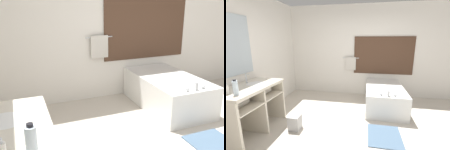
{
  "view_description": "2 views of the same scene",
  "coord_description": "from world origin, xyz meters",
  "views": [
    {
      "loc": [
        -1.73,
        -2.01,
        1.83
      ],
      "look_at": [
        -0.61,
        0.77,
        0.89
      ],
      "focal_mm": 40.0,
      "sensor_mm": 36.0,
      "label": 1
    },
    {
      "loc": [
        0.17,
        -2.4,
        1.69
      ],
      "look_at": [
        -0.45,
        0.87,
        0.91
      ],
      "focal_mm": 24.0,
      "sensor_mm": 36.0,
      "label": 2
    }
  ],
  "objects": [
    {
      "name": "wall_back_with_blinds",
      "position": [
        0.02,
        2.23,
        1.34
      ],
      "size": [
        7.4,
        0.13,
        2.7
      ],
      "color": "white",
      "rests_on": "ground_plane"
    },
    {
      "name": "bathtub",
      "position": [
        0.65,
        1.39,
        0.3
      ],
      "size": [
        0.91,
        1.61,
        0.66
      ],
      "color": "white",
      "rests_on": "ground_plane"
    },
    {
      "name": "water_bottle_1",
      "position": [
        -1.69,
        -0.64,
        1.01
      ],
      "size": [
        0.07,
        0.07,
        0.23
      ],
      "color": "silver",
      "rests_on": "vanity_counter"
    },
    {
      "name": "bath_mat",
      "position": [
        0.55,
        0.07,
        0.01
      ],
      "size": [
        0.58,
        0.68,
        0.02
      ],
      "color": "slate",
      "rests_on": "ground_plane"
    }
  ]
}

